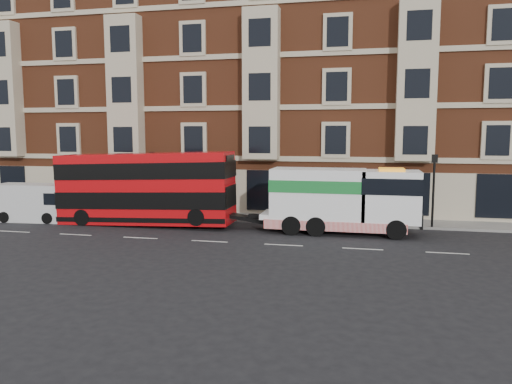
# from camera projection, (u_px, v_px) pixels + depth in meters

# --- Properties ---
(ground) EXTENTS (120.00, 120.00, 0.00)m
(ground) POSITION_uv_depth(u_px,v_px,m) (210.00, 241.00, 26.61)
(ground) COLOR black
(ground) RESTS_ON ground
(sidewalk) EXTENTS (90.00, 3.00, 0.15)m
(sidewalk) POSITION_uv_depth(u_px,v_px,m) (244.00, 217.00, 33.87)
(sidewalk) COLOR slate
(sidewalk) RESTS_ON ground
(victorian_terrace) EXTENTS (45.00, 12.00, 20.40)m
(victorian_terrace) POSITION_uv_depth(u_px,v_px,m) (272.00, 79.00, 39.86)
(victorian_terrace) COLOR brown
(victorian_terrace) RESTS_ON ground
(lamp_post_west) EXTENTS (0.35, 0.15, 4.35)m
(lamp_post_west) POSITION_uv_depth(u_px,v_px,m) (153.00, 179.00, 33.62)
(lamp_post_west) COLOR black
(lamp_post_west) RESTS_ON sidewalk
(lamp_post_east) EXTENTS (0.35, 0.15, 4.35)m
(lamp_post_east) POSITION_uv_depth(u_px,v_px,m) (434.00, 185.00, 29.68)
(lamp_post_east) COLOR black
(lamp_post_east) RESTS_ON sidewalk
(double_decker_bus) EXTENTS (11.12, 2.55, 4.50)m
(double_decker_bus) POSITION_uv_depth(u_px,v_px,m) (145.00, 187.00, 31.18)
(double_decker_bus) COLOR red
(double_decker_bus) RESTS_ON ground
(tow_truck) EXTENTS (8.90, 2.63, 3.71)m
(tow_truck) POSITION_uv_depth(u_px,v_px,m) (340.00, 199.00, 28.59)
(tow_truck) COLOR white
(tow_truck) RESTS_ON ground
(box_van) EXTENTS (4.81, 2.30, 2.43)m
(box_van) POSITION_uv_depth(u_px,v_px,m) (33.00, 203.00, 32.76)
(box_van) COLOR silver
(box_van) RESTS_ON ground
(pedestrian) EXTENTS (0.67, 0.58, 1.56)m
(pedestrian) POSITION_uv_depth(u_px,v_px,m) (140.00, 201.00, 35.41)
(pedestrian) COLOR #1D1932
(pedestrian) RESTS_ON sidewalk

